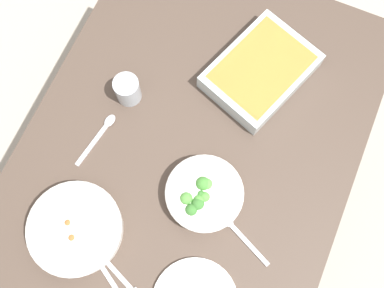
{
  "coord_description": "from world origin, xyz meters",
  "views": [
    {
      "loc": [
        0.33,
        0.14,
        1.97
      ],
      "look_at": [
        0.0,
        0.0,
        0.74
      ],
      "focal_mm": 42.84,
      "sensor_mm": 36.0,
      "label": 1
    }
  ],
  "objects": [
    {
      "name": "baking_dish",
      "position": [
        -0.27,
        0.1,
        0.77
      ],
      "size": [
        0.36,
        0.31,
        0.06
      ],
      "color": "silver",
      "rests_on": "dining_table"
    },
    {
      "name": "ground_plane",
      "position": [
        0.0,
        0.0,
        0.0
      ],
      "size": [
        6.0,
        6.0,
        0.0
      ],
      "primitive_type": "plane",
      "color": "#B2A899"
    },
    {
      "name": "spoon_by_broccoli",
      "position": [
        0.18,
        0.21,
        0.74
      ],
      "size": [
        0.09,
        0.17,
        0.01
      ],
      "color": "silver",
      "rests_on": "dining_table"
    },
    {
      "name": "drink_cup",
      "position": [
        -0.06,
        -0.22,
        0.78
      ],
      "size": [
        0.07,
        0.07,
        0.08
      ],
      "color": "#B2BCC6",
      "rests_on": "dining_table"
    },
    {
      "name": "stew_bowl",
      "position": [
        0.34,
        -0.18,
        0.77
      ],
      "size": [
        0.25,
        0.25,
        0.06
      ],
      "color": "white",
      "rests_on": "dining_table"
    },
    {
      "name": "broccoli_bowl",
      "position": [
        0.12,
        0.09,
        0.77
      ],
      "size": [
        0.21,
        0.21,
        0.07
      ],
      "color": "white",
      "rests_on": "dining_table"
    },
    {
      "name": "spoon_by_stew",
      "position": [
        0.38,
        -0.11,
        0.74
      ],
      "size": [
        0.11,
        0.16,
        0.01
      ],
      "color": "silver",
      "rests_on": "dining_table"
    },
    {
      "name": "dining_table",
      "position": [
        0.0,
        0.0,
        0.65
      ],
      "size": [
        1.2,
        0.9,
        0.74
      ],
      "color": "#4C3D33",
      "rests_on": "ground_plane"
    },
    {
      "name": "fork_on_table",
      "position": [
        0.41,
        -0.01,
        0.74
      ],
      "size": [
        0.08,
        0.17,
        0.01
      ],
      "color": "silver",
      "rests_on": "dining_table"
    },
    {
      "name": "spoon_spare",
      "position": [
        0.07,
        -0.25,
        0.74
      ],
      "size": [
        0.18,
        0.05,
        0.01
      ],
      "color": "silver",
      "rests_on": "dining_table"
    }
  ]
}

